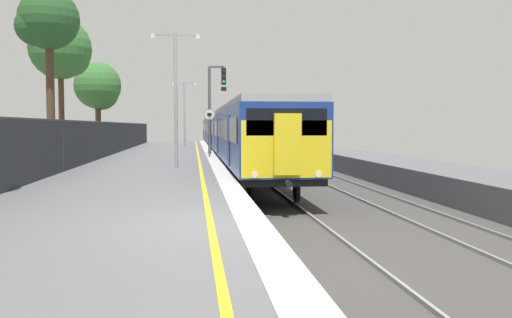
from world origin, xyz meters
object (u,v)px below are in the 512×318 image
Objects in this scene: platform_lamp_far at (184,108)px; background_tree_centre at (99,88)px; background_tree_back at (46,23)px; background_tree_right at (62,51)px; platform_lamp_mid at (176,88)px; speed_limit_sign at (209,127)px; commuter_train_at_platform at (227,131)px; signal_gantry at (214,99)px.

background_tree_centre reaches higher than platform_lamp_far.
platform_lamp_far is at bearing 72.17° from background_tree_back.
platform_lamp_far is 13.93m from background_tree_right.
speed_limit_sign is at bearing 78.06° from platform_lamp_mid.
platform_lamp_far reaches higher than commuter_train_at_platform.
background_tree_centre is at bearing 86.75° from background_tree_right.
platform_lamp_mid is 0.83× the size of background_tree_centre.
platform_lamp_mid is 0.67× the size of background_tree_back.
background_tree_centre reaches higher than commuter_train_at_platform.
background_tree_back reaches higher than background_tree_centre.
signal_gantry is (-1.48, -12.10, 2.02)m from commuter_train_at_platform.
signal_gantry is 0.80× the size of background_tree_centre.
signal_gantry reaches higher than speed_limit_sign.
speed_limit_sign is 0.48× the size of platform_lamp_mid.
background_tree_back reaches higher than commuter_train_at_platform.
background_tree_right is (-8.72, 4.68, 4.58)m from speed_limit_sign.
signal_gantry is at bearing 83.22° from speed_limit_sign.
speed_limit_sign is (-0.36, -3.05, -1.61)m from signal_gantry.
platform_lamp_far is 0.65× the size of background_tree_back.
signal_gantry is 0.96× the size of platform_lamp_mid.
speed_limit_sign is 0.49× the size of platform_lamp_far.
background_tree_centre is at bearing 106.86° from platform_lamp_mid.
commuter_train_at_platform is at bearing 83.06° from speed_limit_sign.
background_tree_right is at bearing -93.25° from background_tree_centre.
background_tree_right is at bearing -135.26° from commuter_train_at_platform.
background_tree_right is (-0.55, -9.62, 1.60)m from background_tree_centre.
background_tree_centre is (-8.18, 14.30, 2.98)m from speed_limit_sign.
signal_gantry is at bearing -52.80° from background_tree_centre.
background_tree_centre reaches higher than speed_limit_sign.
commuter_train_at_platform is 12.36m from signal_gantry.
signal_gantry is 2.01× the size of speed_limit_sign.
background_tree_right reaches higher than signal_gantry.
signal_gantry is 3.47m from speed_limit_sign.
signal_gantry is 0.99× the size of platform_lamp_far.
commuter_train_at_platform is 11.16× the size of platform_lamp_far.
background_tree_centre is (-8.54, 11.25, 1.37)m from signal_gantry.
background_tree_back is (0.98, -7.62, 0.30)m from background_tree_right.
platform_lamp_mid is at bearing -101.94° from speed_limit_sign.
platform_lamp_far is at bearing 90.00° from platform_lamp_mid.
speed_limit_sign is at bearing 20.75° from background_tree_back.
background_tree_back reaches higher than speed_limit_sign.
commuter_train_at_platform is 10.61m from background_tree_centre.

